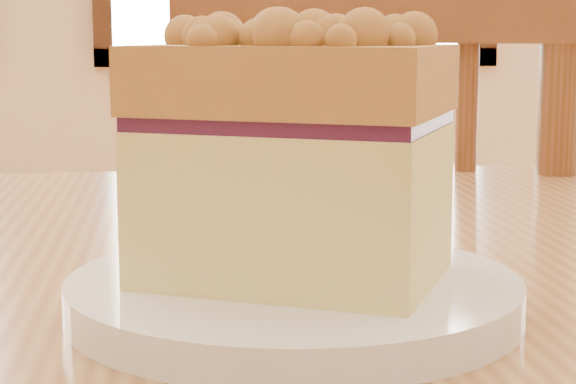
# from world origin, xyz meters

# --- Properties ---
(plate) EXTENTS (0.21, 0.21, 0.02)m
(plate) POSITION_xyz_m (-0.10, 0.05, 0.76)
(plate) COLOR white
(plate) RESTS_ON cafe_table_main
(cake_slice) EXTENTS (0.16, 0.14, 0.12)m
(cake_slice) POSITION_xyz_m (-0.10, 0.05, 0.83)
(cake_slice) COLOR #DFCD7E
(cake_slice) RESTS_ON plate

